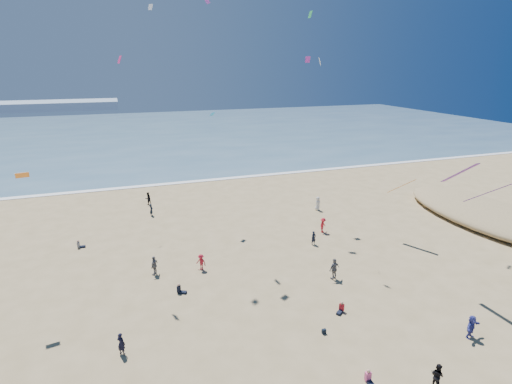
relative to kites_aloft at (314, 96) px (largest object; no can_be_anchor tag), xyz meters
name	(u,v)px	position (x,y,z in m)	size (l,w,h in m)	color
ocean	(142,134)	(-9.35, 80.02, -14.92)	(220.00, 100.00, 0.06)	#476B84
surf_line	(164,184)	(-9.35, 30.02, -14.91)	(220.00, 1.20, 0.08)	white
standing_flyers	(275,266)	(-3.48, -0.94, -14.12)	(32.39, 40.26, 1.90)	black
seated_group	(234,320)	(-8.89, -6.65, -14.53)	(20.04, 31.69, 0.84)	silver
navy_bag	(324,331)	(-3.35, -9.49, -14.78)	(0.28, 0.18, 0.34)	black
kites_aloft	(314,96)	(0.00, 0.00, 0.00)	(46.48, 40.56, 30.51)	#0EC4CD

